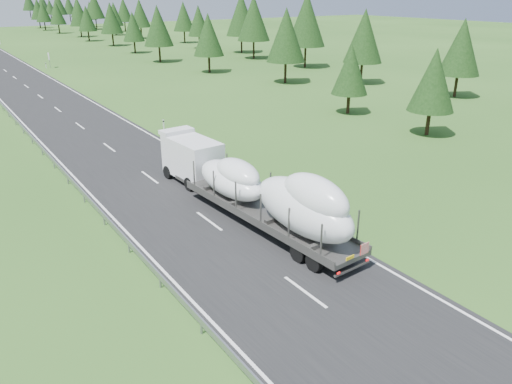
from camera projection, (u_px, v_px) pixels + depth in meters
ground at (305, 292)px, 22.65m from camera, size 400.00×400.00×0.00m
highway_sign at (49, 57)px, 87.28m from camera, size 0.08×0.90×2.60m
tree_line_right at (148, 15)px, 127.84m from camera, size 27.64×296.29×12.59m
boat_truck at (252, 186)px, 29.01m from camera, size 3.45×18.51×4.34m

